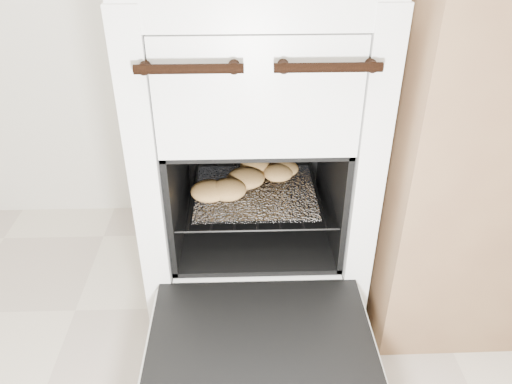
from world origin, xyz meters
TOP-DOWN VIEW (x-y plane):
  - stove at (0.17, 1.20)m, footprint 0.55×0.61m
  - oven_door at (0.17, 0.74)m, footprint 0.49×0.38m
  - oven_rack at (0.17, 1.14)m, footprint 0.40×0.38m
  - foil_sheet at (0.17, 1.12)m, footprint 0.31×0.27m
  - baked_rolls at (0.15, 1.15)m, footprint 0.31×0.24m

SIDE VIEW (x-z plane):
  - oven_door at x=0.17m, z-range 0.16..0.20m
  - oven_rack at x=0.17m, z-range 0.32..0.33m
  - foil_sheet at x=0.17m, z-range 0.33..0.33m
  - baked_rolls at x=0.15m, z-range 0.33..0.38m
  - stove at x=0.17m, z-range -0.01..0.83m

